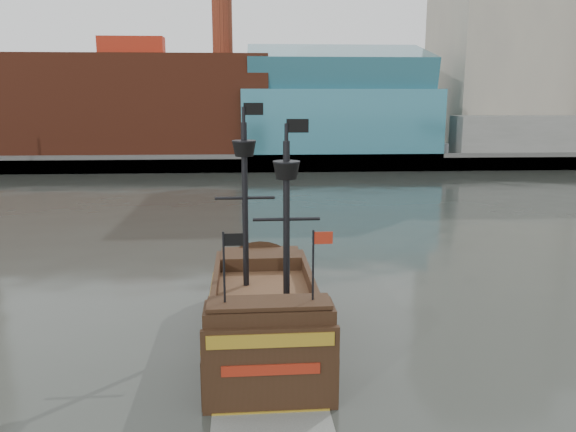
{
  "coord_description": "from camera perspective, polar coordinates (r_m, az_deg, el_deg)",
  "views": [
    {
      "loc": [
        -3.15,
        -19.88,
        10.9
      ],
      "look_at": [
        -1.21,
        12.45,
        4.0
      ],
      "focal_mm": 35.0,
      "sensor_mm": 36.0,
      "label": 1
    }
  ],
  "objects": [
    {
      "name": "ground",
      "position": [
        22.89,
        5.1,
        -16.47
      ],
      "size": [
        400.0,
        400.0,
        0.0
      ],
      "primitive_type": "plane",
      "color": "#2A2D28",
      "rests_on": "ground"
    },
    {
      "name": "promenade_far",
      "position": [
        112.36,
        -1.82,
        6.97
      ],
      "size": [
        220.0,
        60.0,
        2.0
      ],
      "primitive_type": "cube",
      "color": "slate",
      "rests_on": "ground"
    },
    {
      "name": "seawall",
      "position": [
        82.99,
        -1.24,
        5.38
      ],
      "size": [
        220.0,
        1.0,
        2.6
      ],
      "primitive_type": "cube",
      "color": "#4C4C49",
      "rests_on": "ground"
    },
    {
      "name": "skyline",
      "position": [
        105.66,
        1.2,
        19.45
      ],
      "size": [
        149.0,
        45.0,
        62.0
      ],
      "color": "brown",
      "rests_on": "promenade_far"
    },
    {
      "name": "pirate_ship",
      "position": [
        25.67,
        -2.41,
        -10.59
      ],
      "size": [
        5.13,
        15.35,
        11.42
      ],
      "rotation": [
        0.0,
        0.0,
        0.02
      ],
      "color": "black",
      "rests_on": "ground"
    }
  ]
}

